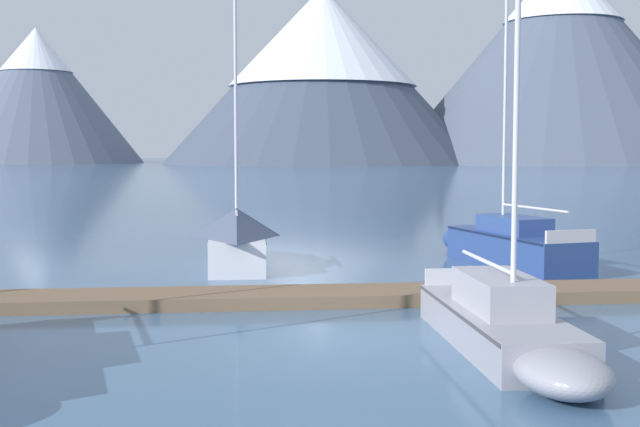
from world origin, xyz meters
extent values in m
plane|color=#426689|center=(0.00, 0.00, 0.00)|extent=(700.00, 700.00, 0.00)
cone|color=slate|center=(-68.56, 214.88, 18.10)|extent=(56.00, 56.00, 36.20)
cone|color=white|center=(-68.56, 214.88, 30.34)|extent=(19.21, 19.21, 11.83)
cone|color=#424C60|center=(7.93, 201.28, 22.45)|extent=(81.72, 81.72, 44.89)
cone|color=white|center=(7.93, 201.28, 32.30)|extent=(48.35, 48.35, 25.29)
cone|color=#4C566B|center=(70.84, 204.22, 27.14)|extent=(90.43, 90.43, 54.28)
cube|color=brown|center=(0.00, 4.00, 0.15)|extent=(28.97, 3.85, 0.30)
cylinder|color=#38383D|center=(0.05, 3.20, 0.12)|extent=(27.70, 2.13, 0.24)
cylinder|color=#38383D|center=(-0.05, 4.80, 0.12)|extent=(27.70, 2.13, 0.24)
cube|color=white|center=(-2.43, 9.87, 0.53)|extent=(1.93, 4.67, 1.05)
ellipsoid|color=white|center=(-2.60, 12.50, 0.53)|extent=(1.52, 2.08, 1.00)
cube|color=slate|center=(-2.43, 9.87, 1.01)|extent=(1.96, 4.58, 0.06)
cylinder|color=silver|center=(-2.49, 10.71, 4.84)|extent=(0.10, 0.10, 7.57)
cylinder|color=silver|center=(-2.40, 9.35, 1.82)|extent=(0.25, 2.73, 0.08)
pyramid|color=#4C5670|center=(-2.41, 9.53, 1.48)|extent=(2.12, 3.77, 0.86)
cube|color=#93939E|center=(3.07, -0.63, 0.36)|extent=(1.98, 5.86, 0.71)
ellipsoid|color=#93939E|center=(3.26, -3.86, 0.36)|extent=(1.51, 2.07, 0.68)
cube|color=#424247|center=(3.07, -0.63, 0.67)|extent=(2.01, 5.75, 0.06)
cylinder|color=silver|center=(3.12, -1.54, 4.23)|extent=(0.10, 0.10, 7.04)
cylinder|color=silver|center=(3.03, 0.09, 1.50)|extent=(0.27, 3.27, 0.08)
cube|color=#A0A0AB|center=(3.08, -0.78, 1.04)|extent=(1.30, 2.66, 0.65)
cube|color=silver|center=(2.90, 2.17, 0.89)|extent=(1.48, 0.19, 0.36)
cube|color=navy|center=(6.27, 9.79, 0.54)|extent=(3.31, 6.16, 1.08)
ellipsoid|color=navy|center=(5.37, 12.96, 0.54)|extent=(1.98, 2.29, 1.03)
cube|color=#121D39|center=(6.27, 9.79, 1.04)|extent=(3.32, 6.06, 0.06)
cylinder|color=silver|center=(6.05, 10.56, 5.04)|extent=(0.10, 0.10, 7.93)
cylinder|color=silver|center=(6.53, 8.86, 1.93)|extent=(1.04, 3.43, 0.08)
cube|color=#2F4A8A|center=(6.23, 9.93, 1.34)|extent=(1.92, 2.89, 0.52)
cube|color=silver|center=(7.05, 7.03, 1.26)|extent=(1.56, 0.53, 0.36)
camera|label=1|loc=(-0.82, -16.04, 3.69)|focal=47.24mm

